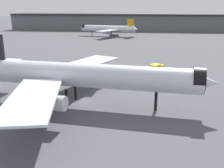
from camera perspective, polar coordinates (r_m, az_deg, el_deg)
name	(u,v)px	position (r m, az deg, el deg)	size (l,w,h in m)	color
ground	(83,102)	(59.30, -6.21, -3.86)	(900.00, 900.00, 0.00)	#4C4F54
airliner_near_gate	(79,76)	(56.14, -7.08, 1.82)	(55.64, 50.58, 14.61)	silver
airliner_far_taxiway	(108,29)	(185.92, -0.79, 11.89)	(42.28, 38.12, 11.78)	silver
terminal_building	(162,22)	(237.34, 10.71, 13.08)	(255.65, 30.96, 20.92)	slate
service_truck_front	(156,68)	(84.59, 9.60, 3.38)	(5.05, 5.82, 3.00)	black
baggage_cart_trailing	(200,81)	(75.64, 18.53, 0.67)	(2.77, 2.50, 1.82)	black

